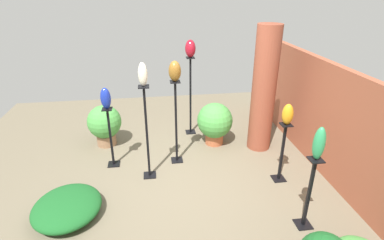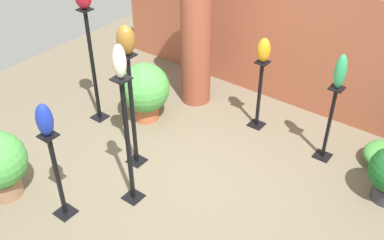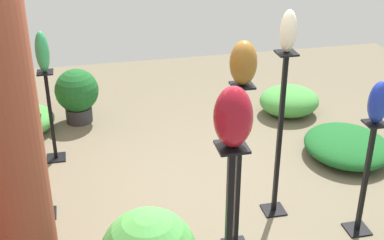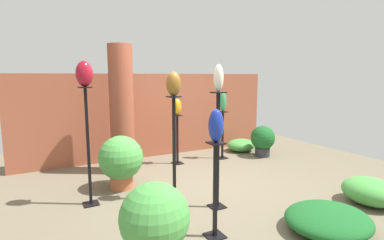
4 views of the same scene
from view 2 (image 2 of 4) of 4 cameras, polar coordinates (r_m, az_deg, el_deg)
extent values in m
plane|color=#6B604C|center=(5.35, -1.47, -7.29)|extent=(8.00, 8.00, 0.00)
cube|color=#9E5138|center=(6.51, 11.12, 9.65)|extent=(5.60, 0.12, 1.78)
cylinder|color=brown|center=(6.21, 0.52, 11.63)|extent=(0.43, 0.43, 2.28)
cube|color=black|center=(6.24, 8.17, -0.56)|extent=(0.20, 0.20, 0.01)
cube|color=black|center=(5.98, 8.54, 3.19)|extent=(0.04, 0.04, 0.98)
cube|color=black|center=(5.75, 8.95, 7.27)|extent=(0.16, 0.16, 0.01)
cube|color=black|center=(5.15, -7.45, -9.65)|extent=(0.20, 0.20, 0.01)
cube|color=black|center=(4.65, -8.14, -2.96)|extent=(0.04, 0.04, 1.53)
cube|color=black|center=(4.23, -8.98, 5.19)|extent=(0.16, 0.16, 0.02)
cube|color=black|center=(6.46, -11.60, 0.38)|extent=(0.20, 0.20, 0.01)
cube|color=black|center=(6.06, -12.47, 6.55)|extent=(0.04, 0.04, 1.59)
cube|color=black|center=(5.74, -13.47, 13.49)|extent=(0.16, 0.16, 0.02)
cube|color=black|center=(5.87, 16.22, -4.38)|extent=(0.20, 0.20, 0.01)
cube|color=black|center=(5.59, 17.03, -0.46)|extent=(0.04, 0.04, 1.00)
cube|color=black|center=(5.33, 17.91, 3.86)|extent=(0.16, 0.16, 0.01)
cube|color=black|center=(5.12, -15.74, -11.22)|extent=(0.20, 0.20, 0.01)
cube|color=black|center=(4.78, -16.71, -6.88)|extent=(0.04, 0.04, 1.05)
cube|color=black|center=(4.46, -17.81, -1.90)|extent=(0.16, 0.16, 0.02)
cube|color=black|center=(5.61, -7.02, -5.16)|extent=(0.20, 0.20, 0.01)
cube|color=black|center=(5.18, -7.57, 0.99)|extent=(0.04, 0.04, 1.46)
cube|color=black|center=(4.81, -8.23, 8.16)|extent=(0.16, 0.16, 0.02)
ellipsoid|color=orange|center=(5.67, 9.11, 8.76)|extent=(0.17, 0.16, 0.32)
ellipsoid|color=beige|center=(4.15, -9.20, 7.35)|extent=(0.12, 0.13, 0.34)
ellipsoid|color=#2D9356|center=(5.23, 18.33, 5.88)|extent=(0.14, 0.14, 0.42)
ellipsoid|color=#192D9E|center=(4.36, -18.22, 0.02)|extent=(0.16, 0.16, 0.35)
ellipsoid|color=brown|center=(4.74, -8.40, 10.00)|extent=(0.20, 0.20, 0.33)
cylinder|color=#936B4C|center=(5.50, -22.59, -7.76)|extent=(0.36, 0.36, 0.21)
cylinder|color=#B25B38|center=(6.31, -5.81, 1.06)|extent=(0.35, 0.35, 0.20)
sphere|color=#479942|center=(6.10, -6.02, 4.08)|extent=(0.68, 0.68, 0.68)
camera|label=1|loc=(3.07, 62.34, 1.81)|focal=28.00mm
camera|label=3|loc=(7.70, -23.36, 27.62)|focal=50.00mm
camera|label=4|loc=(5.17, -54.72, -2.02)|focal=28.00mm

